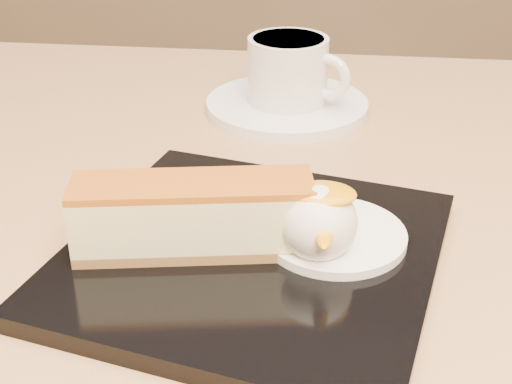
# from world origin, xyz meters

# --- Properties ---
(dessert_plate) EXTENTS (0.26, 0.26, 0.01)m
(dessert_plate) POSITION_xyz_m (0.04, -0.03, 0.73)
(dessert_plate) COLOR black
(dessert_plate) RESTS_ON table
(cheesecake) EXTENTS (0.15, 0.06, 0.05)m
(cheesecake) POSITION_xyz_m (0.01, -0.04, 0.76)
(cheesecake) COLOR brown
(cheesecake) RESTS_ON dessert_plate
(cream_smear) EXTENTS (0.09, 0.09, 0.01)m
(cream_smear) POSITION_xyz_m (0.09, -0.02, 0.73)
(cream_smear) COLOR white
(cream_smear) RESTS_ON dessert_plate
(ice_cream_scoop) EXTENTS (0.05, 0.05, 0.05)m
(ice_cream_scoop) POSITION_xyz_m (0.08, -0.04, 0.76)
(ice_cream_scoop) COLOR white
(ice_cream_scoop) RESTS_ON cream_smear
(mango_sauce) EXTENTS (0.04, 0.03, 0.01)m
(mango_sauce) POSITION_xyz_m (0.09, -0.03, 0.77)
(mango_sauce) COLOR orange
(mango_sauce) RESTS_ON ice_cream_scoop
(mint_sprig) EXTENTS (0.04, 0.03, 0.00)m
(mint_sprig) POSITION_xyz_m (0.06, 0.01, 0.74)
(mint_sprig) COLOR #2C862B
(mint_sprig) RESTS_ON cream_smear
(saucer) EXTENTS (0.15, 0.15, 0.01)m
(saucer) POSITION_xyz_m (0.05, 0.22, 0.72)
(saucer) COLOR white
(saucer) RESTS_ON table
(coffee_cup) EXTENTS (0.09, 0.07, 0.06)m
(coffee_cup) POSITION_xyz_m (0.05, 0.22, 0.76)
(coffee_cup) COLOR white
(coffee_cup) RESTS_ON saucer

